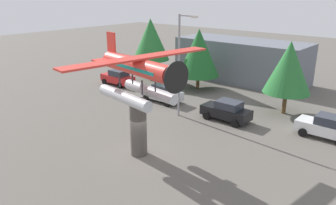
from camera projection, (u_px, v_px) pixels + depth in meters
The scene contains 12 objects.
ground_plane at pixel (139, 154), 22.52m from camera, with size 140.00×140.00×0.00m, color #605B54.
display_pedestal at pixel (138, 128), 21.90m from camera, with size 1.10×1.10×3.85m, color #4C4742.
floatplane_monument at pixel (138, 74), 20.66m from camera, with size 7.09×10.45×4.00m.
car_near_red at pixel (118, 77), 38.79m from camera, with size 4.20×2.02×1.76m.
car_mid_silver at pixel (163, 93), 32.87m from camera, with size 4.20×2.02×1.76m.
car_far_black at pixel (227, 111), 28.06m from camera, with size 4.20×2.02×1.76m.
car_distant_white at pixel (327, 127), 24.71m from camera, with size 4.20×2.02×1.76m.
streetlight_primary at pixel (181, 60), 27.80m from camera, with size 1.84×0.28×8.67m.
storefront_building at pixel (241, 60), 40.43m from camera, with size 15.63×6.04×4.86m, color slate.
tree_west at pixel (151, 39), 39.27m from camera, with size 4.35×4.35×7.42m.
tree_east at pixel (199, 53), 36.23m from camera, with size 4.60×4.60×6.62m.
tree_center_back at pixel (289, 67), 28.65m from camera, with size 4.06×4.06×6.46m.
Camera 1 is at (14.59, -14.17, 10.46)m, focal length 35.76 mm.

